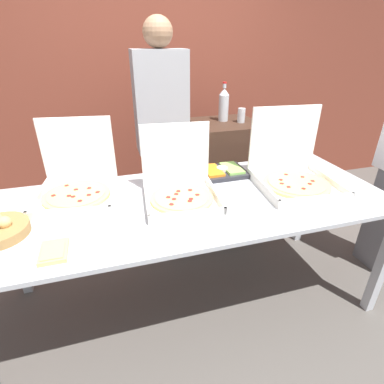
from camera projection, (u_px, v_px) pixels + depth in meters
ground_plane at (192, 298)px, 2.19m from camera, size 16.00×16.00×0.00m
brick_wall_behind at (144, 72)px, 3.01m from camera, size 10.00×0.06×2.80m
buffet_table at (192, 211)px, 1.85m from camera, size 2.42×0.96×0.83m
pizza_box_far_left at (180, 187)px, 1.79m from camera, size 0.46×0.48×0.42m
pizza_box_far_right at (293, 172)px, 1.97m from camera, size 0.53×0.54×0.48m
pizza_box_near_left at (77, 184)px, 1.83m from camera, size 0.51×0.52×0.45m
paper_plate_front_center at (54, 252)px, 1.35m from camera, size 0.22×0.22×0.03m
veggie_tray at (222, 171)px, 2.14m from camera, size 0.33×0.27×0.05m
sideboard_podium at (223, 175)px, 2.89m from camera, size 0.56×0.55×1.04m
soda_bottle at (224, 104)px, 2.64m from camera, size 0.09×0.09×0.33m
soda_can_silver at (241, 115)px, 2.62m from camera, size 0.07×0.07×0.12m
person_guest_cap at (163, 139)px, 2.42m from camera, size 0.40×0.22×1.85m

